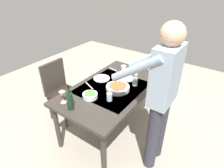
{
  "coord_description": "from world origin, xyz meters",
  "views": [
    {
      "loc": [
        1.7,
        1.2,
        2.02
      ],
      "look_at": [
        0.0,
        0.0,
        0.77
      ],
      "focal_mm": 30.02,
      "sensor_mm": 36.0,
      "label": 1
    }
  ],
  "objects_px": {
    "dining_table": "(112,92)",
    "wine_glass_right": "(62,95)",
    "water_cup_far_left": "(135,82)",
    "wine_bottle": "(70,101)",
    "person_server": "(161,94)",
    "chair_near": "(59,88)",
    "water_cup_far_right": "(136,72)",
    "dinner_plate_near": "(126,78)",
    "water_cup_near_right": "(124,68)",
    "wine_glass_left": "(133,64)",
    "side_bowl_salad": "(90,95)",
    "serving_bowl_pasta": "(118,88)",
    "dinner_plate_far": "(102,78)",
    "water_cup_near_left": "(109,97)"
  },
  "relations": [
    {
      "from": "dining_table",
      "to": "wine_glass_right",
      "type": "relative_size",
      "value": 9.87
    },
    {
      "from": "water_cup_far_left",
      "to": "wine_bottle",
      "type": "bearing_deg",
      "value": -21.16
    },
    {
      "from": "wine_glass_right",
      "to": "dining_table",
      "type": "bearing_deg",
      "value": 156.02
    },
    {
      "from": "person_server",
      "to": "wine_glass_right",
      "type": "bearing_deg",
      "value": -64.47
    },
    {
      "from": "dining_table",
      "to": "chair_near",
      "type": "height_order",
      "value": "chair_near"
    },
    {
      "from": "water_cup_far_right",
      "to": "dinner_plate_near",
      "type": "height_order",
      "value": "water_cup_far_right"
    },
    {
      "from": "water_cup_near_right",
      "to": "chair_near",
      "type": "bearing_deg",
      "value": -44.68
    },
    {
      "from": "wine_glass_left",
      "to": "water_cup_far_right",
      "type": "distance_m",
      "value": 0.17
    },
    {
      "from": "dining_table",
      "to": "water_cup_far_right",
      "type": "distance_m",
      "value": 0.5
    },
    {
      "from": "wine_glass_left",
      "to": "dining_table",
      "type": "bearing_deg",
      "value": 2.56
    },
    {
      "from": "dining_table",
      "to": "side_bowl_salad",
      "type": "distance_m",
      "value": 0.37
    },
    {
      "from": "water_cup_far_right",
      "to": "chair_near",
      "type": "bearing_deg",
      "value": -53.18
    },
    {
      "from": "person_server",
      "to": "water_cup_near_right",
      "type": "bearing_deg",
      "value": -126.85
    },
    {
      "from": "dining_table",
      "to": "wine_bottle",
      "type": "bearing_deg",
      "value": -10.18
    },
    {
      "from": "wine_glass_left",
      "to": "serving_bowl_pasta",
      "type": "bearing_deg",
      "value": 11.64
    },
    {
      "from": "wine_bottle",
      "to": "dinner_plate_far",
      "type": "relative_size",
      "value": 1.29
    },
    {
      "from": "side_bowl_salad",
      "to": "dinner_plate_far",
      "type": "bearing_deg",
      "value": -158.76
    },
    {
      "from": "serving_bowl_pasta",
      "to": "dinner_plate_near",
      "type": "relative_size",
      "value": 1.3
    },
    {
      "from": "wine_bottle",
      "to": "serving_bowl_pasta",
      "type": "bearing_deg",
      "value": 161.48
    },
    {
      "from": "wine_glass_right",
      "to": "water_cup_far_right",
      "type": "relative_size",
      "value": 1.61
    },
    {
      "from": "water_cup_far_left",
      "to": "serving_bowl_pasta",
      "type": "xyz_separation_m",
      "value": [
        0.23,
        -0.12,
        -0.02
      ]
    },
    {
      "from": "chair_near",
      "to": "wine_glass_left",
      "type": "xyz_separation_m",
      "value": [
        -0.79,
        0.8,
        0.3
      ]
    },
    {
      "from": "wine_bottle",
      "to": "wine_glass_left",
      "type": "distance_m",
      "value": 1.21
    },
    {
      "from": "dining_table",
      "to": "chair_near",
      "type": "relative_size",
      "value": 1.64
    },
    {
      "from": "water_cup_near_right",
      "to": "dinner_plate_near",
      "type": "xyz_separation_m",
      "value": [
        0.19,
        0.16,
        -0.04
      ]
    },
    {
      "from": "wine_glass_right",
      "to": "dinner_plate_far",
      "type": "relative_size",
      "value": 0.66
    },
    {
      "from": "dining_table",
      "to": "water_cup_far_left",
      "type": "distance_m",
      "value": 0.33
    },
    {
      "from": "wine_glass_left",
      "to": "dinner_plate_near",
      "type": "height_order",
      "value": "wine_glass_left"
    },
    {
      "from": "wine_glass_right",
      "to": "side_bowl_salad",
      "type": "height_order",
      "value": "wine_glass_right"
    },
    {
      "from": "water_cup_far_left",
      "to": "side_bowl_salad",
      "type": "distance_m",
      "value": 0.64
    },
    {
      "from": "water_cup_near_right",
      "to": "dinner_plate_far",
      "type": "bearing_deg",
      "value": -17.45
    },
    {
      "from": "wine_glass_right",
      "to": "water_cup_far_left",
      "type": "bearing_deg",
      "value": 149.55
    },
    {
      "from": "chair_near",
      "to": "water_cup_near_right",
      "type": "xyz_separation_m",
      "value": [
        -0.7,
        0.69,
        0.24
      ]
    },
    {
      "from": "dinner_plate_near",
      "to": "water_cup_far_right",
      "type": "bearing_deg",
      "value": 159.53
    },
    {
      "from": "wine_bottle",
      "to": "water_cup_far_right",
      "type": "xyz_separation_m",
      "value": [
        -1.1,
        0.2,
        -0.06
      ]
    },
    {
      "from": "person_server",
      "to": "water_cup_near_right",
      "type": "xyz_separation_m",
      "value": [
        -0.62,
        -0.83,
        -0.2
      ]
    },
    {
      "from": "chair_near",
      "to": "water_cup_near_left",
      "type": "relative_size",
      "value": 9.39
    },
    {
      "from": "wine_glass_left",
      "to": "water_cup_near_right",
      "type": "relative_size",
      "value": 1.74
    },
    {
      "from": "wine_glass_left",
      "to": "water_cup_near_left",
      "type": "distance_m",
      "value": 0.85
    },
    {
      "from": "person_server",
      "to": "water_cup_far_right",
      "type": "height_order",
      "value": "person_server"
    },
    {
      "from": "chair_near",
      "to": "person_server",
      "type": "xyz_separation_m",
      "value": [
        -0.07,
        1.52,
        0.43
      ]
    },
    {
      "from": "dining_table",
      "to": "serving_bowl_pasta",
      "type": "height_order",
      "value": "serving_bowl_pasta"
    },
    {
      "from": "dining_table",
      "to": "water_cup_near_left",
      "type": "height_order",
      "value": "water_cup_near_left"
    },
    {
      "from": "wine_glass_right",
      "to": "serving_bowl_pasta",
      "type": "distance_m",
      "value": 0.7
    },
    {
      "from": "dining_table",
      "to": "side_bowl_salad",
      "type": "relative_size",
      "value": 8.28
    },
    {
      "from": "water_cup_far_left",
      "to": "wine_glass_left",
      "type": "bearing_deg",
      "value": -145.87
    },
    {
      "from": "water_cup_near_left",
      "to": "water_cup_far_right",
      "type": "xyz_separation_m",
      "value": [
        -0.73,
        -0.05,
        -0.0
      ]
    },
    {
      "from": "chair_near",
      "to": "wine_glass_left",
      "type": "distance_m",
      "value": 1.16
    },
    {
      "from": "water_cup_far_left",
      "to": "serving_bowl_pasta",
      "type": "distance_m",
      "value": 0.26
    },
    {
      "from": "chair_near",
      "to": "side_bowl_salad",
      "type": "relative_size",
      "value": 5.06
    }
  ]
}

